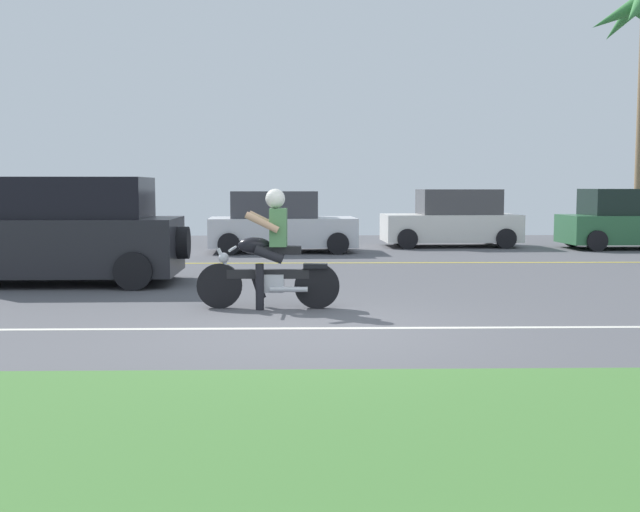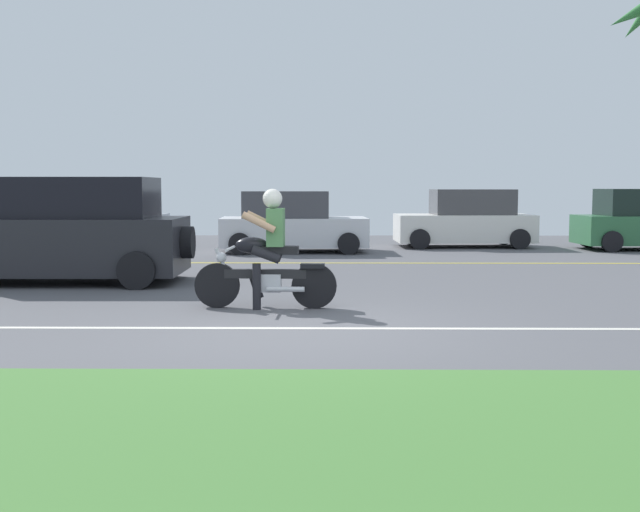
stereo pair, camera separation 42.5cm
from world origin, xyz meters
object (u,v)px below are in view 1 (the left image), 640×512
motorcyclist (269,258)px  parked_car_2 (452,220)px  suv_nearby (57,232)px  parked_car_3 (632,221)px  parked_car_1 (280,224)px  parked_car_0 (78,220)px

motorcyclist → parked_car_2: size_ratio=0.52×
motorcyclist → suv_nearby: bearing=143.4°
parked_car_3 → parked_car_1: bearing=-175.1°
parked_car_2 → parked_car_3: bearing=-10.3°
parked_car_2 → parked_car_3: parked_car_3 is taller
suv_nearby → parked_car_2: bearing=43.8°
motorcyclist → parked_car_2: bearing=66.9°
parked_car_0 → parked_car_3: 15.52m
motorcyclist → parked_car_0: bearing=117.8°
parked_car_2 → parked_car_1: bearing=-160.7°
parked_car_1 → parked_car_3: parked_car_3 is taller
motorcyclist → parked_car_0: motorcyclist is taller
motorcyclist → parked_car_2: (4.77, 11.17, 0.05)m
parked_car_3 → parked_car_2: bearing=169.7°
parked_car_0 → parked_car_2: 10.67m
parked_car_1 → parked_car_3: 9.75m
suv_nearby → parked_car_1: size_ratio=1.16×
parked_car_0 → parked_car_2: size_ratio=1.12×
motorcyclist → parked_car_2: motorcyclist is taller
parked_car_2 → parked_car_3: (4.83, -0.88, 0.01)m
parked_car_1 → motorcyclist: bearing=-89.3°
motorcyclist → parked_car_3: motorcyclist is taller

